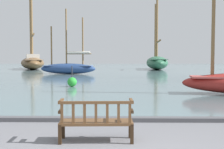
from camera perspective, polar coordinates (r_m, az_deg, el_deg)
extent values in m
cube|color=slate|center=(48.21, 0.87, 1.22)|extent=(100.00, 80.00, 0.08)
cube|color=#4C4C50|center=(8.22, 0.92, -9.08)|extent=(40.00, 0.30, 0.12)
cube|color=#322113|center=(6.61, -9.89, -10.89)|extent=(0.07, 0.07, 0.42)
cube|color=#322113|center=(6.55, 3.71, -10.96)|extent=(0.07, 0.07, 0.42)
cube|color=#322113|center=(6.18, -10.54, -11.90)|extent=(0.07, 0.07, 0.42)
cube|color=#322113|center=(6.12, 4.07, -12.00)|extent=(0.07, 0.07, 0.42)
cube|color=brown|center=(6.27, -3.20, -9.65)|extent=(1.62, 0.57, 0.06)
cube|color=brown|center=(5.96, -3.29, -5.72)|extent=(1.60, 0.10, 0.06)
cube|color=brown|center=(6.07, -10.15, -7.85)|extent=(0.06, 0.04, 0.41)
cube|color=brown|center=(6.04, -7.88, -7.89)|extent=(0.06, 0.04, 0.41)
cube|color=brown|center=(6.02, -5.59, -7.92)|extent=(0.06, 0.04, 0.41)
cube|color=brown|center=(6.00, -3.28, -7.94)|extent=(0.06, 0.04, 0.41)
cube|color=brown|center=(6.00, -0.97, -7.94)|extent=(0.06, 0.04, 0.41)
cube|color=brown|center=(6.00, 1.34, -7.93)|extent=(0.06, 0.04, 0.41)
cube|color=brown|center=(6.02, 3.65, -7.91)|extent=(0.06, 0.04, 0.41)
cube|color=#322113|center=(6.20, -10.42, -7.34)|extent=(0.07, 0.30, 0.06)
cube|color=brown|center=(6.25, -10.31, -5.25)|extent=(0.08, 0.47, 0.04)
cube|color=#322113|center=(6.14, 4.02, -7.39)|extent=(0.07, 0.30, 0.06)
cube|color=brown|center=(6.20, 3.95, -5.28)|extent=(0.08, 0.47, 0.04)
ellipsoid|color=navy|center=(31.36, -8.95, 1.17)|extent=(6.34, 2.35, 1.17)
cube|color=#516B9E|center=(31.35, -8.96, 1.76)|extent=(5.56, 1.86, 0.08)
cylinder|color=brown|center=(31.46, -9.28, 7.48)|extent=(0.16, 0.16, 6.20)
cylinder|color=brown|center=(31.01, -6.78, 4.21)|extent=(2.78, 0.46, 0.13)
cylinder|color=silver|center=(31.01, -6.78, 4.45)|extent=(2.52, 0.56, 0.26)
cylinder|color=brown|center=(31.95, -12.20, 5.69)|extent=(0.16, 0.16, 4.32)
cylinder|color=brown|center=(30.94, -5.96, 6.67)|extent=(0.16, 0.16, 5.22)
ellipsoid|color=#2D6647|center=(44.44, 9.09, 2.36)|extent=(3.92, 11.74, 2.03)
cube|color=#5B9375|center=(44.43, 9.10, 3.08)|extent=(3.03, 10.30, 0.08)
cylinder|color=brown|center=(45.24, 9.15, 11.97)|extent=(0.32, 0.32, 13.91)
cylinder|color=brown|center=(41.97, 9.41, 6.65)|extent=(0.62, 5.67, 0.25)
cylinder|color=brown|center=(48.10, 8.82, 8.60)|extent=(0.32, 0.32, 9.15)
ellipsoid|color=brown|center=(46.37, -15.87, 2.24)|extent=(7.25, 12.36, 1.91)
cube|color=#997A5B|center=(46.37, -15.88, 2.88)|extent=(5.96, 10.73, 0.08)
cube|color=beige|center=(45.48, -15.83, 3.46)|extent=(2.85, 3.59, 0.84)
cylinder|color=brown|center=(47.17, -16.04, 11.59)|extent=(0.35, 0.35, 14.19)
cylinder|color=brown|center=(44.32, -15.81, 7.67)|extent=(1.93, 4.77, 0.28)
cylinder|color=brown|center=(50.18, -16.19, 8.92)|extent=(0.35, 0.35, 10.44)
cylinder|color=brown|center=(53.51, -16.27, 2.94)|extent=(1.07, 2.36, 0.28)
cylinder|color=brown|center=(14.64, 19.89, 9.61)|extent=(0.17, 0.17, 5.07)
sphere|color=green|center=(17.36, -8.11, -1.51)|extent=(0.58, 0.58, 0.58)
cylinder|color=#2D2D33|center=(17.32, -8.13, 0.60)|extent=(0.06, 0.06, 0.70)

